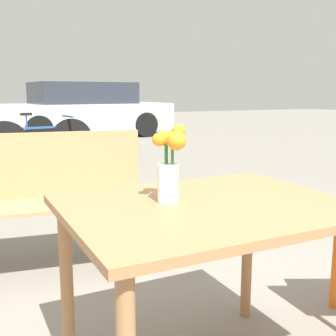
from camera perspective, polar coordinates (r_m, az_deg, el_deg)
The scene contains 4 objects.
table_front at distance 1.52m, azimuth 5.29°, elevation -8.20°, with size 1.00×0.79×0.70m.
flower_vase at distance 1.47m, azimuth 0.16°, elevation 0.08°, with size 0.12×0.14×0.28m.
bicycle at distance 6.61m, azimuth -16.94°, elevation 3.46°, with size 1.67×0.44×0.79m.
parked_car at distance 10.62m, azimuth -11.43°, elevation 7.55°, with size 4.35×2.13×1.32m.
Camera 1 is at (-0.74, -1.24, 1.09)m, focal length 45.00 mm.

